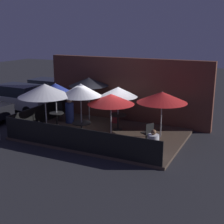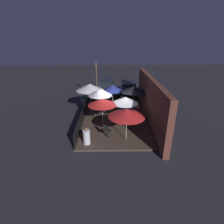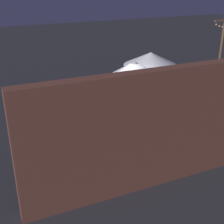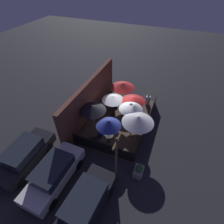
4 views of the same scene
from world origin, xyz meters
The scene contains 22 objects.
ground_plane centered at (0.00, 0.00, 0.00)m, with size 60.00×60.00×0.00m, color #26262B.
patio_deck centered at (0.00, 0.00, 0.06)m, with size 7.39×4.87×0.12m.
building_wall centered at (0.00, 2.66, 1.70)m, with size 8.99×0.36×3.41m.
fence_front centered at (0.00, -2.39, 0.59)m, with size 7.19×0.05×0.95m.
fence_side_left centered at (-3.65, 0.00, 0.59)m, with size 0.05×4.67×0.95m.
patio_umbrella_0 centered at (-0.53, -1.04, 2.31)m, with size 1.80×1.80×2.46m.
patio_umbrella_1 centered at (0.40, 0.77, 1.98)m, with size 1.86×1.86×2.09m.
patio_umbrella_2 centered at (-2.56, -0.07, 2.05)m, with size 1.79×1.79×2.18m.
patio_umbrella_3 centered at (0.82, -0.85, 2.00)m, with size 1.98×1.98×2.10m.
patio_umbrella_4 centered at (2.57, 0.68, 1.95)m, with size 2.23×2.23×2.07m.
patio_umbrella_5 centered at (-1.75, -1.93, 2.35)m, with size 2.25×2.25×2.50m.
patio_umbrella_6 centered at (-1.67, 1.62, 2.19)m, with size 2.08×2.08×2.28m.
dining_table_0 centered at (-0.53, -1.04, 0.70)m, with size 0.82×0.82×0.73m.
dining_table_1 centered at (0.40, 0.77, 0.72)m, with size 0.82×0.82×0.77m.
dining_table_2 centered at (-2.56, -0.07, 0.67)m, with size 0.71×0.71×0.71m.
patio_chair_0 centered at (-3.22, 1.00, 0.62)m, with size 0.55×0.55×0.92m.
patio_chair_1 centered at (2.37, -0.51, 0.64)m, with size 0.55×0.55×0.95m.
patron_0 centered at (3.01, -1.74, 0.60)m, with size 0.60×0.60×1.11m.
patron_1 centered at (-2.35, 0.77, 0.69)m, with size 0.46×0.46×1.29m.
patron_2 centered at (-0.24, 1.82, 0.66)m, with size 0.54×0.54×1.23m.
planter_box centered at (-4.29, -2.86, 0.36)m, with size 0.83×0.58×0.85m.
light_post centered at (-5.19, -1.63, 2.23)m, with size 1.10×0.12×3.99m.
Camera 3 is at (4.88, 9.02, 5.55)m, focal length 50.00 mm.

